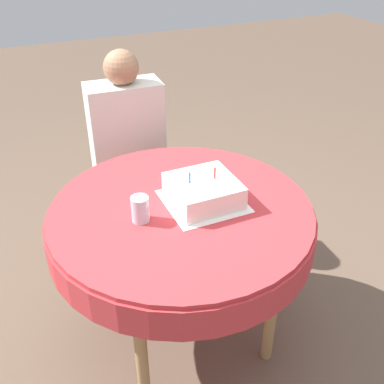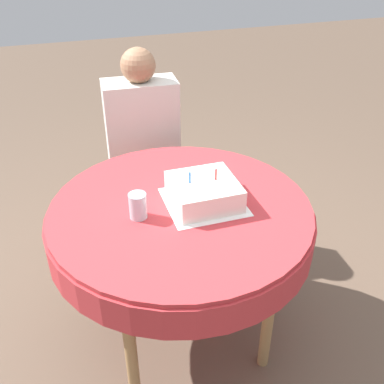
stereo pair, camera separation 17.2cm
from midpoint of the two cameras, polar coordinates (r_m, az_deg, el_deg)
name	(u,v)px [view 2 (the right image)]	position (r m, az deg, el deg)	size (l,w,h in m)	color
ground_plane	(182,329)	(2.37, 0.93, -17.11)	(12.00, 12.00, 0.00)	brown
dining_table	(181,224)	(1.91, 1.11, -4.12)	(1.12, 1.12, 0.76)	#BC3338
chair	(143,160)	(2.73, -4.50, 4.08)	(0.41, 0.41, 0.95)	#A37A4C
person	(143,135)	(2.56, -4.34, 7.24)	(0.41, 0.32, 1.20)	#9E7051
napkin	(203,201)	(1.90, 4.05, -1.26)	(0.32, 0.32, 0.00)	white
birthday_cake	(204,191)	(1.87, 4.11, 0.03)	(0.27, 0.27, 0.15)	white
drinking_glass	(138,206)	(1.78, -4.15, -1.84)	(0.07, 0.07, 0.11)	silver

